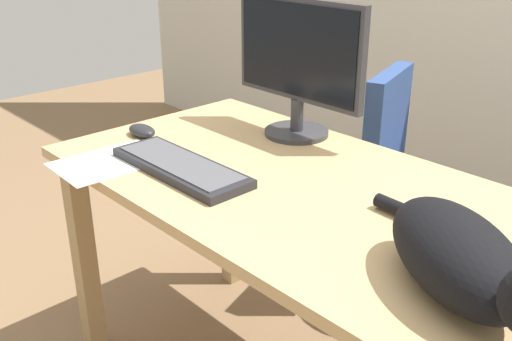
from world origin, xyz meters
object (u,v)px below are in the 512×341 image
(computer_mouse, at_px, (142,131))
(cat, at_px, (463,258))
(keyboard, at_px, (180,167))
(office_chair, at_px, (415,214))
(monitor, at_px, (298,63))

(computer_mouse, bearing_deg, cat, -2.86)
(keyboard, bearing_deg, office_chair, 77.22)
(monitor, bearing_deg, computer_mouse, -131.50)
(computer_mouse, bearing_deg, keyboard, -14.27)
(monitor, height_order, computer_mouse, monitor)
(monitor, bearing_deg, office_chair, 67.25)
(office_chair, relative_size, monitor, 1.85)
(office_chair, distance_m, monitor, 0.77)
(cat, height_order, computer_mouse, cat)
(office_chair, relative_size, computer_mouse, 8.09)
(keyboard, xyz_separation_m, computer_mouse, (-0.30, 0.08, 0.00))
(cat, bearing_deg, monitor, 152.14)
(office_chair, bearing_deg, keyboard, -102.78)
(office_chair, height_order, monitor, monitor)
(cat, bearing_deg, office_chair, 124.57)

